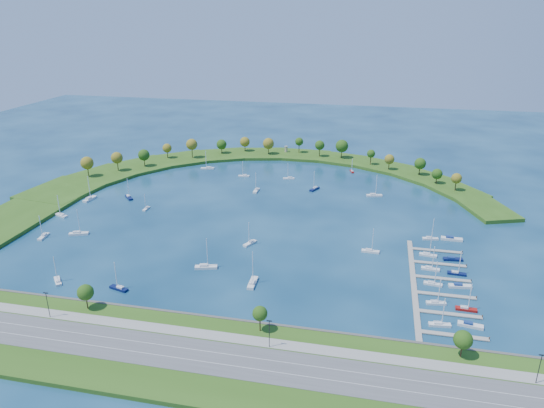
% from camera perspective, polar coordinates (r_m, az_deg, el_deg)
% --- Properties ---
extents(ground, '(700.00, 700.00, 0.00)m').
position_cam_1_polar(ground, '(273.29, -1.25, -1.07)').
color(ground, '#072743').
rests_on(ground, ground).
extents(south_shoreline, '(420.00, 43.10, 11.60)m').
position_cam_1_polar(south_shoreline, '(170.65, -11.20, -16.17)').
color(south_shoreline, '#2C5015').
rests_on(south_shoreline, ground).
extents(breakwater, '(286.74, 247.64, 2.00)m').
position_cam_1_polar(breakwater, '(329.32, -7.15, 2.87)').
color(breakwater, '#2C5015').
rests_on(breakwater, ground).
extents(breakwater_trees, '(239.30, 95.08, 14.28)m').
position_cam_1_polar(breakwater_trees, '(355.75, -1.28, 5.98)').
color(breakwater_trees, '#382314').
rests_on(breakwater_trees, breakwater).
extents(harbor_tower, '(2.60, 2.60, 4.64)m').
position_cam_1_polar(harbor_tower, '(386.29, 1.62, 6.30)').
color(harbor_tower, gray).
rests_on(harbor_tower, breakwater).
extents(dock_system, '(24.28, 82.00, 1.60)m').
position_cam_1_polar(dock_system, '(213.33, 17.84, -8.84)').
color(dock_system, gray).
rests_on(dock_system, ground).
extents(moored_boat_0, '(8.43, 4.33, 11.94)m').
position_cam_1_polar(moored_boat_0, '(209.82, -17.09, -9.11)').
color(moored_boat_0, '#09123E').
rests_on(moored_boat_0, ground).
extents(moored_boat_1, '(7.74, 7.93, 12.73)m').
position_cam_1_polar(moored_boat_1, '(306.76, -16.04, 0.79)').
color(moored_boat_1, '#09123E').
rests_on(moored_boat_1, ground).
extents(moored_boat_2, '(8.17, 2.62, 11.87)m').
position_cam_1_polar(moored_boat_2, '(234.06, 11.17, -5.24)').
color(moored_boat_2, silver).
rests_on(moored_boat_2, ground).
extents(moored_boat_3, '(9.57, 5.71, 13.60)m').
position_cam_1_polar(moored_boat_3, '(265.01, -21.23, -3.10)').
color(moored_boat_3, silver).
rests_on(moored_boat_3, ground).
extents(moored_boat_4, '(9.95, 5.11, 14.09)m').
position_cam_1_polar(moored_boat_4, '(217.90, -7.57, -7.07)').
color(moored_boat_4, silver).
rests_on(moored_boat_4, ground).
extents(moored_boat_5, '(3.54, 6.56, 9.29)m').
position_cam_1_polar(moored_boat_5, '(348.28, 9.12, 3.76)').
color(moored_boat_5, maroon).
rests_on(moored_boat_5, ground).
extents(moored_boat_6, '(9.58, 4.55, 13.58)m').
position_cam_1_polar(moored_boat_6, '(304.01, 11.60, 1.02)').
color(moored_boat_6, silver).
rests_on(moored_boat_6, ground).
extents(moored_boat_7, '(3.30, 8.27, 11.83)m').
position_cam_1_polar(moored_boat_7, '(268.50, -24.65, -3.33)').
color(moored_boat_7, silver).
rests_on(moored_boat_7, ground).
extents(moored_boat_8, '(5.43, 8.03, 11.56)m').
position_cam_1_polar(moored_boat_8, '(237.59, -2.52, -4.41)').
color(moored_boat_8, silver).
rests_on(moored_boat_8, ground).
extents(moored_boat_9, '(6.72, 7.23, 11.35)m').
position_cam_1_polar(moored_boat_9, '(223.56, -23.28, -8.02)').
color(moored_boat_9, silver).
rests_on(moored_boat_9, ground).
extents(moored_boat_10, '(7.78, 3.99, 11.01)m').
position_cam_1_polar(moored_boat_10, '(329.05, 1.94, 3.00)').
color(moored_boat_10, silver).
rests_on(moored_boat_10, ground).
extents(moored_boat_11, '(5.70, 8.72, 12.49)m').
position_cam_1_polar(moored_boat_11, '(310.09, 4.88, 1.79)').
color(moored_boat_11, '#09123E').
rests_on(moored_boat_11, ground).
extents(moored_boat_12, '(3.03, 9.75, 14.20)m').
position_cam_1_polar(moored_boat_12, '(204.42, -2.24, -8.92)').
color(moored_boat_12, silver).
rests_on(moored_boat_12, ground).
extents(moored_boat_13, '(3.79, 10.13, 14.54)m').
position_cam_1_polar(moored_boat_13, '(310.92, -20.11, 0.59)').
color(moored_boat_13, silver).
rests_on(moored_boat_13, ground).
extents(moored_boat_14, '(2.42, 8.31, 12.18)m').
position_cam_1_polar(moored_boat_14, '(306.39, -1.81, 1.61)').
color(moored_boat_14, silver).
rests_on(moored_boat_14, ground).
extents(moored_boat_15, '(1.93, 6.35, 9.27)m').
position_cam_1_polar(moored_boat_15, '(286.97, -14.17, -0.45)').
color(moored_boat_15, silver).
rests_on(moored_boat_15, ground).
extents(moored_boat_16, '(8.47, 5.08, 12.04)m').
position_cam_1_polar(moored_boat_16, '(292.06, -22.95, -1.14)').
color(moored_boat_16, silver).
rests_on(moored_boat_16, ground).
extents(moored_boat_17, '(9.43, 4.79, 13.34)m').
position_cam_1_polar(moored_boat_17, '(352.94, -7.38, 4.11)').
color(moored_boat_17, silver).
rests_on(moored_boat_17, ground).
extents(moored_boat_18, '(7.49, 2.88, 10.73)m').
position_cam_1_polar(moored_boat_18, '(334.52, -3.23, 3.28)').
color(moored_boat_18, silver).
rests_on(moored_boat_18, ground).
extents(docked_boat_0, '(7.81, 2.99, 11.19)m').
position_cam_1_polar(docked_boat_0, '(189.52, 18.60, -12.83)').
color(docked_boat_0, silver).
rests_on(docked_boat_0, ground).
extents(docked_boat_1, '(8.86, 3.69, 1.75)m').
position_cam_1_polar(docked_boat_1, '(192.93, 21.69, -12.71)').
color(docked_boat_1, silver).
rests_on(docked_boat_1, ground).
extents(docked_boat_2, '(7.54, 3.19, 10.75)m').
position_cam_1_polar(docked_boat_2, '(201.58, 18.23, -10.59)').
color(docked_boat_2, silver).
rests_on(docked_boat_2, ground).
extents(docked_boat_3, '(7.74, 2.47, 11.25)m').
position_cam_1_polar(docked_boat_3, '(201.51, 21.29, -11.03)').
color(docked_boat_3, maroon).
rests_on(docked_boat_3, ground).
extents(docked_boat_4, '(7.49, 3.04, 10.69)m').
position_cam_1_polar(docked_boat_4, '(214.00, 17.90, -8.59)').
color(docked_boat_4, silver).
rests_on(docked_boat_4, ground).
extents(docked_boat_5, '(9.17, 3.63, 1.82)m').
position_cam_1_polar(docked_boat_5, '(215.89, 20.66, -8.75)').
color(docked_boat_5, silver).
rests_on(docked_boat_5, ground).
extents(docked_boat_6, '(7.83, 2.91, 11.25)m').
position_cam_1_polar(docked_boat_6, '(225.29, 17.63, -6.99)').
color(docked_boat_6, silver).
rests_on(docked_boat_6, ground).
extents(docked_boat_7, '(7.68, 2.61, 11.10)m').
position_cam_1_polar(docked_boat_7, '(225.11, 20.34, -7.37)').
color(docked_boat_7, '#09123E').
rests_on(docked_boat_7, ground).
extents(docked_boat_8, '(7.94, 3.38, 11.31)m').
position_cam_1_polar(docked_boat_8, '(237.12, 17.39, -5.50)').
color(docked_boat_8, silver).
rests_on(docked_boat_8, ground).
extents(docked_boat_9, '(8.64, 3.38, 1.72)m').
position_cam_1_polar(docked_boat_9, '(236.86, 19.94, -5.92)').
color(docked_boat_9, '#09123E').
rests_on(docked_boat_9, ground).
extents(docked_boat_10, '(7.66, 3.26, 10.90)m').
position_cam_1_polar(docked_boat_10, '(253.94, 17.63, -3.71)').
color(docked_boat_10, silver).
rests_on(docked_boat_10, ground).
extents(docked_boat_11, '(10.08, 3.15, 2.04)m').
position_cam_1_polar(docked_boat_11, '(256.62, 19.81, -3.75)').
color(docked_boat_11, silver).
rests_on(docked_boat_11, ground).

